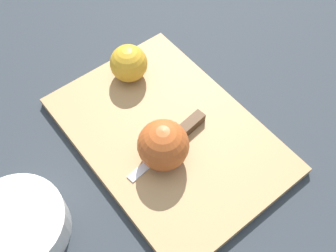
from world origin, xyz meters
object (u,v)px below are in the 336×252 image
Objects in this scene: apple_half_right at (163,145)px; knife at (182,132)px; bowl at (17,225)px; apple_half_left at (129,63)px.

knife is at bearing 76.57° from apple_half_right.
apple_half_right is at bearing 77.68° from bowl.
apple_half_left is 0.47× the size of bowl.
bowl is at bearing -129.95° from apple_half_right.
apple_half_left is 0.20m from apple_half_right.
bowl is at bearing -11.61° from knife.
apple_half_right is at bearing 142.69° from apple_half_left.
apple_half_left is 0.84× the size of apple_half_right.
knife is at bearing 158.90° from apple_half_left.
apple_half_left is 0.18m from knife.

